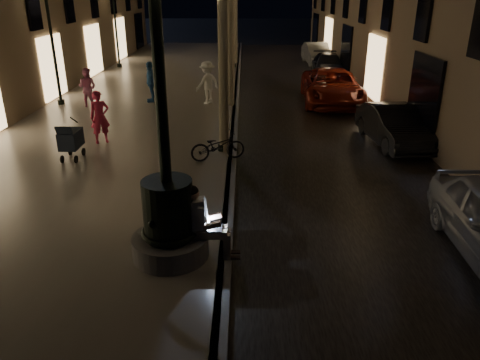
{
  "coord_description": "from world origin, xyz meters",
  "views": [
    {
      "loc": [
        0.34,
        -5.47,
        4.81
      ],
      "look_at": [
        0.27,
        3.0,
        1.3
      ],
      "focal_mm": 35.0,
      "sensor_mm": 36.0,
      "label": 1
    }
  ],
  "objects_px": {
    "lamp_curb_d": "(236,9)",
    "lamp_left_c": "(115,15)",
    "seated_man_laptop": "(203,220)",
    "car_fifth": "(317,53)",
    "fountain_lamppost": "(168,206)",
    "lamp_left_b": "(50,29)",
    "lamp_curb_b": "(230,26)",
    "pedestrian_red": "(100,117)",
    "lamp_curb_a": "(221,48)",
    "pedestrian_pink": "(87,87)",
    "pedestrian_blue": "(151,82)",
    "lamp_curb_c": "(233,15)",
    "bicycle": "(218,146)",
    "stroller": "(71,139)",
    "pedestrian_white": "(207,83)",
    "car_third": "(332,87)",
    "car_rear": "(328,65)",
    "car_second": "(393,126)"
  },
  "relations": [
    {
      "from": "lamp_curb_d",
      "to": "lamp_left_c",
      "type": "bearing_deg",
      "value": -131.59
    },
    {
      "from": "seated_man_laptop",
      "to": "car_fifth",
      "type": "distance_m",
      "value": 25.16
    },
    {
      "from": "fountain_lamppost",
      "to": "lamp_left_b",
      "type": "height_order",
      "value": "fountain_lamppost"
    },
    {
      "from": "lamp_curb_b",
      "to": "pedestrian_red",
      "type": "distance_m",
      "value": 8.49
    },
    {
      "from": "pedestrian_red",
      "to": "seated_man_laptop",
      "type": "bearing_deg",
      "value": -86.57
    },
    {
      "from": "lamp_curb_a",
      "to": "pedestrian_red",
      "type": "xyz_separation_m",
      "value": [
        -3.88,
        0.78,
        -2.21
      ]
    },
    {
      "from": "pedestrian_pink",
      "to": "pedestrian_blue",
      "type": "relative_size",
      "value": 0.93
    },
    {
      "from": "lamp_curb_c",
      "to": "bicycle",
      "type": "height_order",
      "value": "lamp_curb_c"
    },
    {
      "from": "pedestrian_blue",
      "to": "lamp_curb_d",
      "type": "bearing_deg",
      "value": 158.71
    },
    {
      "from": "fountain_lamppost",
      "to": "lamp_curb_b",
      "type": "xyz_separation_m",
      "value": [
        0.7,
        14.0,
        2.02
      ]
    },
    {
      "from": "stroller",
      "to": "lamp_curb_a",
      "type": "bearing_deg",
      "value": 10.9
    },
    {
      "from": "fountain_lamppost",
      "to": "pedestrian_blue",
      "type": "height_order",
      "value": "fountain_lamppost"
    },
    {
      "from": "pedestrian_white",
      "to": "bicycle",
      "type": "bearing_deg",
      "value": 55.14
    },
    {
      "from": "car_fifth",
      "to": "pedestrian_white",
      "type": "relative_size",
      "value": 2.39
    },
    {
      "from": "seated_man_laptop",
      "to": "lamp_left_b",
      "type": "relative_size",
      "value": 0.29
    },
    {
      "from": "lamp_curb_c",
      "to": "pedestrian_pink",
      "type": "distance_m",
      "value": 12.09
    },
    {
      "from": "seated_man_laptop",
      "to": "lamp_curb_a",
      "type": "distance_m",
      "value": 6.43
    },
    {
      "from": "lamp_curb_c",
      "to": "car_third",
      "type": "relative_size",
      "value": 0.91
    },
    {
      "from": "seated_man_laptop",
      "to": "lamp_left_c",
      "type": "bearing_deg",
      "value": 107.68
    },
    {
      "from": "stroller",
      "to": "car_rear",
      "type": "height_order",
      "value": "stroller"
    },
    {
      "from": "car_second",
      "to": "pedestrian_red",
      "type": "xyz_separation_m",
      "value": [
        -9.38,
        -0.5,
        0.4
      ]
    },
    {
      "from": "lamp_curb_c",
      "to": "car_third",
      "type": "height_order",
      "value": "lamp_curb_c"
    },
    {
      "from": "car_second",
      "to": "pedestrian_white",
      "type": "distance_m",
      "value": 8.11
    },
    {
      "from": "car_third",
      "to": "fountain_lamppost",
      "type": "bearing_deg",
      "value": -108.43
    },
    {
      "from": "fountain_lamppost",
      "to": "pedestrian_blue",
      "type": "distance_m",
      "value": 12.8
    },
    {
      "from": "lamp_curb_b",
      "to": "stroller",
      "type": "relative_size",
      "value": 4.02
    },
    {
      "from": "lamp_curb_b",
      "to": "stroller",
      "type": "height_order",
      "value": "lamp_curb_b"
    },
    {
      "from": "seated_man_laptop",
      "to": "bicycle",
      "type": "xyz_separation_m",
      "value": [
        -0.01,
        5.19,
        -0.32
      ]
    },
    {
      "from": "lamp_left_c",
      "to": "car_third",
      "type": "distance_m",
      "value": 14.82
    },
    {
      "from": "pedestrian_red",
      "to": "pedestrian_pink",
      "type": "distance_m",
      "value": 5.21
    },
    {
      "from": "fountain_lamppost",
      "to": "lamp_curb_b",
      "type": "distance_m",
      "value": 14.16
    },
    {
      "from": "car_third",
      "to": "pedestrian_white",
      "type": "height_order",
      "value": "pedestrian_white"
    },
    {
      "from": "seated_man_laptop",
      "to": "lamp_curb_d",
      "type": "distance_m",
      "value": 30.09
    },
    {
      "from": "seated_man_laptop",
      "to": "bicycle",
      "type": "distance_m",
      "value": 5.2
    },
    {
      "from": "fountain_lamppost",
      "to": "lamp_curb_b",
      "type": "relative_size",
      "value": 1.08
    },
    {
      "from": "car_rear",
      "to": "pedestrian_pink",
      "type": "distance_m",
      "value": 14.12
    },
    {
      "from": "fountain_lamppost",
      "to": "lamp_left_b",
      "type": "bearing_deg",
      "value": 118.07
    },
    {
      "from": "lamp_curb_b",
      "to": "lamp_curb_d",
      "type": "height_order",
      "value": "same"
    },
    {
      "from": "bicycle",
      "to": "pedestrian_pink",
      "type": "bearing_deg",
      "value": 24.36
    },
    {
      "from": "fountain_lamppost",
      "to": "seated_man_laptop",
      "type": "relative_size",
      "value": 3.7
    },
    {
      "from": "seated_man_laptop",
      "to": "pedestrian_pink",
      "type": "distance_m",
      "value": 12.95
    },
    {
      "from": "lamp_curb_d",
      "to": "pedestrian_red",
      "type": "height_order",
      "value": "lamp_curb_d"
    },
    {
      "from": "car_second",
      "to": "lamp_curb_d",
      "type": "bearing_deg",
      "value": 98.22
    },
    {
      "from": "pedestrian_pink",
      "to": "lamp_curb_b",
      "type": "bearing_deg",
      "value": -145.98
    },
    {
      "from": "lamp_left_c",
      "to": "pedestrian_pink",
      "type": "height_order",
      "value": "lamp_left_c"
    },
    {
      "from": "lamp_curb_b",
      "to": "car_fifth",
      "type": "relative_size",
      "value": 1.15
    },
    {
      "from": "seated_man_laptop",
      "to": "pedestrian_red",
      "type": "bearing_deg",
      "value": 119.22
    },
    {
      "from": "lamp_curb_d",
      "to": "lamp_left_b",
      "type": "xyz_separation_m",
      "value": [
        -7.1,
        -18.0,
        0.0
      ]
    },
    {
      "from": "car_second",
      "to": "bicycle",
      "type": "height_order",
      "value": "car_second"
    },
    {
      "from": "lamp_left_c",
      "to": "car_third",
      "type": "xyz_separation_m",
      "value": [
        11.61,
        -8.87,
        -2.5
      ]
    }
  ]
}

